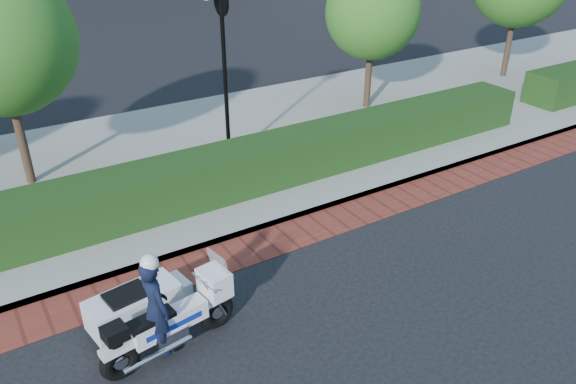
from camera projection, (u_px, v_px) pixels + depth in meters
ground at (312, 282)px, 9.94m from camera, size 120.00×120.00×0.00m
brick_strip at (269, 242)px, 11.06m from camera, size 60.00×1.00×0.01m
sidewalk at (181, 159)px, 14.40m from camera, size 60.00×8.00×0.15m
hedge_main at (221, 174)px, 12.33m from camera, size 18.00×1.20×1.00m
lamppost at (224, 48)px, 12.92m from camera, size 1.02×0.70×4.21m
tree_c at (373, 12)px, 16.43m from camera, size 2.80×2.80×4.30m
police_motorcycle at (153, 310)px, 8.32m from camera, size 2.23×1.59×1.81m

